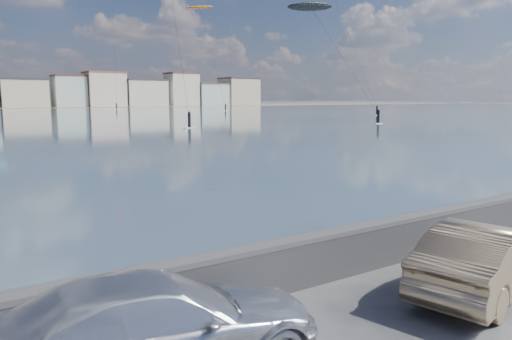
# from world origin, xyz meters

# --- Properties ---
(seawall) EXTENTS (400.00, 0.36, 1.08)m
(seawall) POSITION_xyz_m (0.00, 2.70, 0.58)
(seawall) COLOR #28282B
(seawall) RESTS_ON ground
(car_silver) EXTENTS (4.90, 2.46, 1.37)m
(car_silver) POSITION_xyz_m (-2.41, 1.34, 0.68)
(car_silver) COLOR silver
(car_silver) RESTS_ON ground
(car_champagne) EXTENTS (4.38, 2.37, 1.37)m
(car_champagne) POSITION_xyz_m (3.96, 0.51, 0.69)
(car_champagne) COLOR tan
(car_champagne) RESTS_ON ground
(kitesurfer_5) EXTENTS (8.31, 13.91, 18.39)m
(kitesurfer_5) POSITION_xyz_m (45.83, 55.69, 17.00)
(kitesurfer_5) COLOR black
(kitesurfer_5) RESTS_ON ground
(kitesurfer_13) EXTENTS (6.88, 13.27, 28.60)m
(kitesurfer_13) POSITION_xyz_m (61.06, 121.26, 27.48)
(kitesurfer_13) COLOR orange
(kitesurfer_13) RESTS_ON ground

